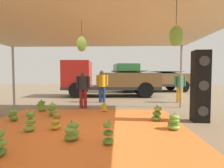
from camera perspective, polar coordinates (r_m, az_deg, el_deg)
ground_plane at (r=7.64m, az=-5.65°, el=-7.95°), size 40.00×40.00×0.00m
tarp_orange at (r=4.77m, az=-10.64°, el=-14.59°), size 5.77×5.26×0.01m
tent_canopy at (r=4.64m, az=-11.21°, el=19.11°), size 8.00×7.00×2.82m
banana_bunch_0 at (r=6.27m, az=-29.93°, el=-9.00°), size 0.37×0.35×0.42m
banana_bunch_3 at (r=3.71m, az=-1.33°, el=-16.21°), size 0.30×0.30×0.52m
banana_bunch_4 at (r=5.65m, az=14.62°, el=-9.62°), size 0.41×0.40×0.50m
banana_bunch_5 at (r=7.50m, az=-22.30°, el=-6.81°), size 0.42×0.39×0.46m
banana_bunch_6 at (r=6.45m, az=-18.99°, el=-8.16°), size 0.42×0.41×0.48m
banana_bunch_7 at (r=4.92m, az=19.78°, el=-11.87°), size 0.45×0.45×0.45m
banana_bunch_8 at (r=6.85m, az=-2.63°, el=-7.75°), size 0.31×0.31×0.40m
banana_bunch_9 at (r=4.85m, az=-18.06°, el=-11.75°), size 0.38×0.38×0.49m
banana_bunch_10 at (r=4.03m, az=-13.13°, el=-15.08°), size 0.40×0.41×0.44m
banana_bunch_11 at (r=4.93m, az=-25.53°, el=-11.30°), size 0.38×0.38×0.56m
cargo_truck_main at (r=11.89m, az=-1.72°, el=1.68°), size 6.53×2.65×2.40m
cargo_truck_far at (r=15.62m, az=12.29°, el=1.96°), size 7.05×3.62×2.40m
worker_0 at (r=9.73m, az=21.52°, el=-0.17°), size 0.60×0.36×1.63m
worker_1 at (r=7.60m, az=-9.54°, el=-0.80°), size 0.60×0.37×1.63m
worker_2 at (r=9.14m, az=-3.31°, el=0.12°), size 0.62×0.38×1.71m
speaker_stack at (r=5.97m, az=27.18°, el=-0.68°), size 0.49×0.47×2.19m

